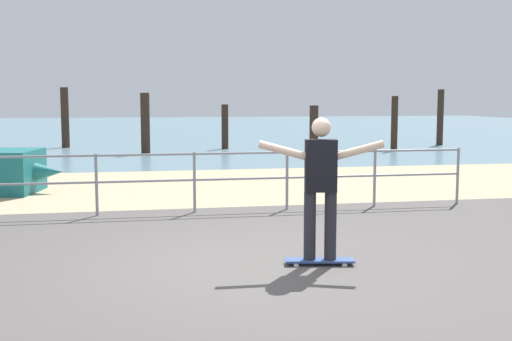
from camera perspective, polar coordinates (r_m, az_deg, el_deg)
ground_plane at (r=6.55m, az=2.04°, el=-10.85°), size 24.00×10.00×0.04m
beach_strip at (r=14.30m, az=-5.19°, el=-1.40°), size 24.00×6.00×0.04m
sea_surface at (r=42.16m, az=-9.05°, el=3.73°), size 72.00×50.00×0.04m
railing_fence at (r=10.78m, az=-14.12°, el=-0.39°), size 12.98×0.05×1.05m
skateboard at (r=7.53m, az=5.73°, el=-8.04°), size 0.82×0.34×0.08m
skateboarder at (r=7.35m, az=5.81°, el=-0.85°), size 1.44×0.35×1.65m
groyne_post_1 at (r=26.26m, az=-16.74°, el=4.54°), size 0.31×0.31×2.39m
groyne_post_2 at (r=22.77m, az=-9.89°, el=4.17°), size 0.32×0.32×2.15m
groyne_post_3 at (r=24.57m, az=-2.80°, el=3.92°), size 0.26×0.26×1.73m
groyne_post_4 at (r=23.52m, az=5.20°, el=3.75°), size 0.32×0.32×1.70m
groyne_post_5 at (r=24.34m, az=12.29°, el=4.13°), size 0.25×0.25×2.05m
groyne_post_6 at (r=27.78m, az=16.18°, el=4.59°), size 0.27×0.27×2.33m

